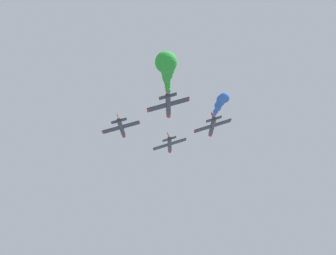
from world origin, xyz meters
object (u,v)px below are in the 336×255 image
at_px(airplane_right_inner, 212,126).
at_px(airplane_left_outer, 168,105).
at_px(airplane_left_inner, 121,128).
at_px(airplane_lead, 170,144).

distance_m(airplane_right_inner, airplane_left_outer, 14.99).
height_order(airplane_left_inner, airplane_left_outer, airplane_left_inner).
distance_m(airplane_lead, airplane_left_inner, 16.13).
relative_size(airplane_left_inner, airplane_right_inner, 1.00).
bearing_deg(airplane_left_outer, airplane_lead, 89.90).
xyz_separation_m(airplane_lead, airplane_left_outer, (-0.04, -23.49, 0.42)).
bearing_deg(airplane_left_inner, airplane_left_outer, -46.75).
distance_m(airplane_lead, airplane_right_inner, 16.53).
relative_size(airplane_right_inner, airplane_left_outer, 1.00).
bearing_deg(airplane_lead, airplane_left_inner, -137.27).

